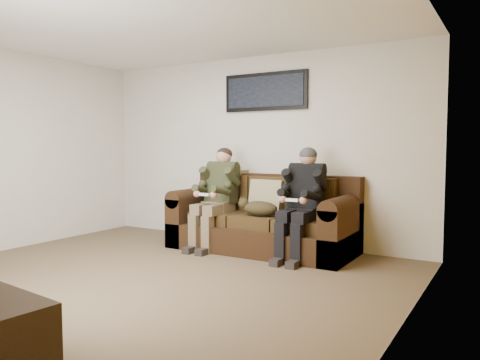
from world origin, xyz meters
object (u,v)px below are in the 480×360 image
Objects in this scene: cat at (259,208)px; framed_poster at (265,92)px; person_right at (302,195)px; person_left at (217,191)px; sofa at (265,221)px.

framed_poster is at bearing 111.11° from cat.
person_right is at bearing -35.52° from framed_poster.
person_right is at bearing 4.70° from cat.
cat is 0.53× the size of framed_poster.
person_left is at bearing -125.42° from framed_poster.
person_left is 0.99× the size of person_right.
person_right reaches higher than sofa.
sofa is at bearing 99.72° from cat.
framed_poster is (-0.24, 0.63, 1.52)m from cat.
framed_poster reaches higher than person_right.
framed_poster reaches higher than person_left.
sofa is at bearing 162.00° from person_right.
person_left reaches higher than cat.
person_left is 1.52m from framed_poster.
cat is at bearing -68.89° from framed_poster.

